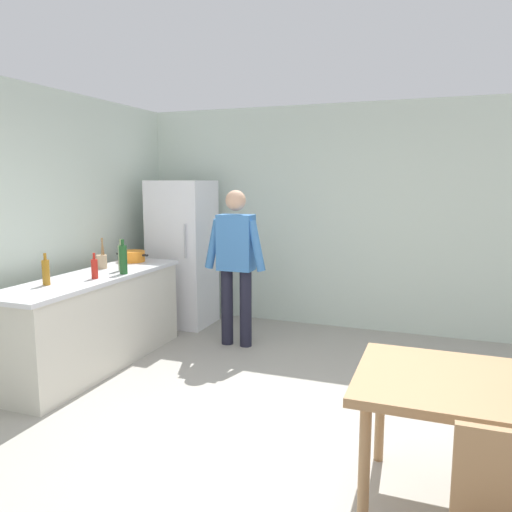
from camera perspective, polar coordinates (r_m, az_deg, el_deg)
ground_plane at (r=3.71m, az=0.49°, el=-20.41°), size 14.00×14.00×0.00m
wall_back at (r=6.16m, az=10.08°, el=4.32°), size 6.40×0.12×2.70m
kitchen_counter at (r=5.12m, az=-17.94°, el=-7.05°), size 0.64×2.20×0.90m
refrigerator at (r=6.29m, az=-8.37°, el=0.31°), size 0.70×0.67×1.80m
person at (r=5.37m, az=-2.32°, el=-0.17°), size 0.70×0.22×1.70m
dining_table at (r=2.99m, az=25.34°, el=-14.41°), size 1.40×0.90×0.75m
cooking_pot at (r=5.74m, az=-13.98°, el=-0.03°), size 0.40×0.28×0.12m
utensil_jar at (r=5.38m, az=-17.24°, el=-0.54°), size 0.11×0.11×0.32m
bottle_sauce_red at (r=4.84m, az=-17.98°, el=-1.35°), size 0.06×0.06×0.24m
bottle_oil_amber at (r=4.68m, az=-22.90°, el=-1.69°), size 0.06×0.06×0.28m
bottle_vinegar_tall at (r=5.19m, az=-15.20°, el=-0.14°), size 0.06×0.06×0.32m
bottle_wine_green at (r=5.00m, az=-14.95°, el=-0.34°), size 0.08×0.08×0.34m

